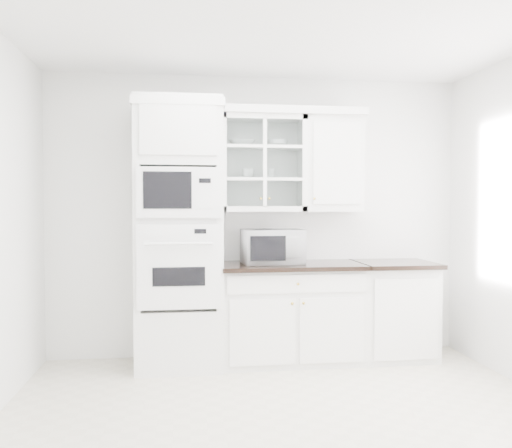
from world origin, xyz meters
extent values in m
cube|color=beige|center=(0.00, 0.00, 0.01)|extent=(4.00, 3.50, 0.01)
cube|color=white|center=(0.00, 1.74, 1.35)|extent=(4.00, 0.02, 2.70)
cube|color=white|center=(0.00, 0.00, 2.69)|extent=(4.00, 3.50, 0.02)
cube|color=white|center=(-0.75, 1.43, 1.20)|extent=(0.76, 0.65, 2.40)
cube|color=white|center=(-0.75, 1.09, 0.94)|extent=(0.70, 0.03, 0.72)
cube|color=black|center=(-0.75, 1.07, 0.86)|extent=(0.44, 0.01, 0.16)
cube|color=white|center=(-0.75, 1.09, 1.56)|extent=(0.70, 0.03, 0.43)
cube|color=black|center=(-0.84, 1.07, 1.58)|extent=(0.40, 0.01, 0.31)
cube|color=white|center=(0.28, 1.45, 0.44)|extent=(1.30, 0.60, 0.88)
cube|color=black|center=(0.28, 1.42, 0.90)|extent=(1.32, 0.67, 0.04)
cube|color=white|center=(1.28, 1.45, 0.44)|extent=(0.70, 0.60, 0.88)
cube|color=black|center=(1.28, 1.42, 0.90)|extent=(0.72, 0.67, 0.04)
cube|color=white|center=(0.03, 1.58, 1.85)|extent=(0.80, 0.33, 0.90)
cube|color=white|center=(0.03, 1.58, 1.70)|extent=(0.74, 0.29, 0.02)
cube|color=white|center=(0.03, 1.58, 2.00)|extent=(0.74, 0.29, 0.02)
cube|color=white|center=(0.71, 1.58, 1.85)|extent=(0.55, 0.33, 0.90)
cube|color=white|center=(-0.07, 1.56, 2.33)|extent=(2.14, 0.38, 0.07)
imported|color=white|center=(0.10, 1.45, 1.08)|extent=(0.57, 0.49, 0.32)
imported|color=white|center=(-0.16, 1.58, 2.04)|extent=(0.26, 0.26, 0.06)
imported|color=white|center=(0.17, 1.60, 2.04)|extent=(0.24, 0.24, 0.07)
imported|color=white|center=(-0.11, 1.58, 1.76)|extent=(0.12, 0.12, 0.09)
imported|color=white|center=(0.10, 1.60, 1.76)|extent=(0.13, 0.13, 0.10)
camera|label=1|loc=(-0.69, -3.49, 1.46)|focal=38.00mm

